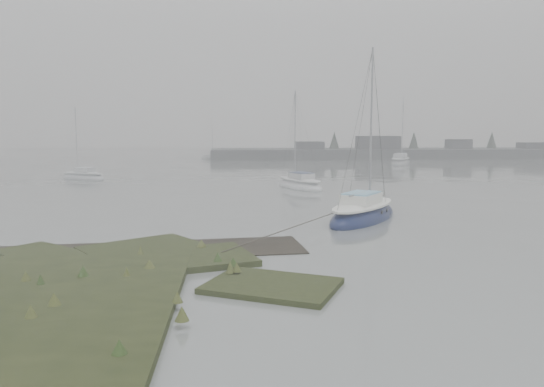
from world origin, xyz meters
The scene contains 7 objects.
ground centered at (0.00, 30.00, 0.00)m, with size 160.00×160.00×0.00m, color slate.
far_shoreline centered at (26.84, 61.90, 0.85)m, with size 60.00×8.00×4.15m.
sailboat_main centered at (5.62, 10.15, 0.28)m, with size 5.35×6.36×8.92m.
sailboat_white centered at (4.20, 23.95, 0.24)m, with size 3.94×5.73×7.73m.
sailboat_far_a centered at (-13.76, 32.04, 0.21)m, with size 4.87×3.88×6.73m.
sailboat_far_b centered at (19.59, 48.83, 0.27)m, with size 4.68×6.51×8.84m.
sailboat_far_c centered at (-3.29, 62.12, 0.20)m, with size 4.72×2.36×6.38m.
Camera 1 is at (-0.47, -14.76, 4.43)m, focal length 35.00 mm.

